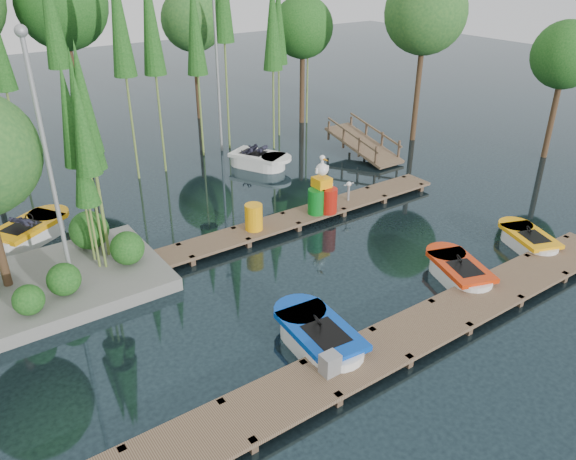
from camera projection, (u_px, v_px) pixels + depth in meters
ground_plane at (284, 273)px, 16.93m from camera, size 90.00×90.00×0.00m
near_dock at (390, 344)px, 13.55m from camera, size 18.00×1.50×0.50m
far_dock at (266, 227)px, 19.16m from camera, size 15.00×1.20×0.50m
island at (14, 187)px, 14.65m from camera, size 6.20×4.20×6.75m
tree_screen at (76, 27)px, 20.82m from camera, size 34.42×18.53×10.31m
lamp_island at (46, 150)px, 13.99m from camera, size 0.30×0.30×7.25m
lamp_rear at (217, 59)px, 25.05m from camera, size 0.30×0.30×7.25m
ramp at (363, 144)px, 26.01m from camera, size 1.50×3.94×1.49m
boat_blue at (319, 338)px, 13.67m from camera, size 1.58×3.06×1.00m
boat_red at (459, 272)px, 16.47m from camera, size 1.94×2.85×0.88m
boat_yellow_near at (528, 241)px, 18.25m from camera, size 1.88×2.67×0.82m
boat_yellow_far at (29, 232)px, 18.67m from camera, size 3.22×2.71×1.49m
boat_white_far at (259, 160)px, 24.88m from camera, size 2.50×3.21×1.38m
utility_cabinet at (330, 364)px, 12.44m from camera, size 0.41×0.34×0.50m
yellow_barrel at (254, 217)px, 18.67m from camera, size 0.60×0.60×0.89m
drum_cluster at (323, 195)px, 19.92m from camera, size 1.21×1.11×2.08m
seagull_post at (349, 188)px, 20.78m from camera, size 0.46×0.25×0.74m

